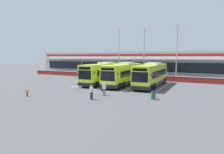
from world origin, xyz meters
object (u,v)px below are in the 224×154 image
object	(u,v)px
litter_bin	(153,95)
lamp_post_east	(177,49)
lamp_post_west	(119,50)
coach_bus_left_centre	(124,74)
pedestrian_with_handbag	(104,89)
coach_bus_centre	(151,75)
pedestrian_child	(27,92)
coach_bus_leftmost	(104,74)
pedestrian_in_dark_coat	(91,92)
lamp_post_centre	(144,50)

from	to	relation	value
litter_bin	lamp_post_east	bearing A→B (deg)	92.18
lamp_post_east	lamp_post_west	bearing A→B (deg)	-173.66
coach_bus_left_centre	pedestrian_with_handbag	distance (m)	9.42
coach_bus_centre	pedestrian_child	world-z (taller)	coach_bus_centre
coach_bus_left_centre	lamp_post_west	world-z (taller)	lamp_post_west
pedestrian_with_handbag	coach_bus_centre	bearing A→B (deg)	72.81
coach_bus_left_centre	litter_bin	bearing A→B (deg)	-49.25
coach_bus_leftmost	coach_bus_centre	xyz separation A→B (m)	(8.43, 0.69, 0.00)
coach_bus_left_centre	lamp_post_east	distance (m)	13.97
litter_bin	coach_bus_centre	bearing A→B (deg)	107.23
coach_bus_left_centre	pedestrian_in_dark_coat	distance (m)	12.05
coach_bus_left_centre	pedestrian_child	xyz separation A→B (m)	(-6.52, -14.06, -1.24)
pedestrian_in_dark_coat	lamp_post_west	bearing A→B (deg)	107.66
pedestrian_child	lamp_post_centre	bearing A→B (deg)	75.92
pedestrian_in_dark_coat	pedestrian_child	size ratio (longest dim) A/B	1.61
coach_bus_leftmost	lamp_post_centre	distance (m)	12.54
pedestrian_with_handbag	pedestrian_child	distance (m)	9.24
pedestrian_in_dark_coat	pedestrian_child	world-z (taller)	pedestrian_in_dark_coat
pedestrian_with_handbag	litter_bin	size ratio (longest dim) A/B	1.74
coach_bus_leftmost	coach_bus_centre	bearing A→B (deg)	4.67
coach_bus_centre	pedestrian_in_dark_coat	xyz separation A→B (m)	(-3.18, -12.71, -0.91)
coach_bus_left_centre	coach_bus_centre	bearing A→B (deg)	9.59
pedestrian_in_dark_coat	lamp_post_centre	size ratio (longest dim) A/B	0.15
pedestrian_with_handbag	lamp_post_west	xyz separation A→B (m)	(-7.09, 19.36, 5.43)
coach_bus_centre	lamp_post_east	size ratio (longest dim) A/B	1.11
pedestrian_in_dark_coat	lamp_post_centre	bearing A→B (deg)	93.72
lamp_post_west	litter_bin	size ratio (longest dim) A/B	11.83
litter_bin	lamp_post_west	bearing A→B (deg)	125.06
coach_bus_left_centre	pedestrian_in_dark_coat	world-z (taller)	coach_bus_left_centre
pedestrian_with_handbag	pedestrian_child	bearing A→B (deg)	-148.78
coach_bus_leftmost	pedestrian_with_handbag	bearing A→B (deg)	-60.32
pedestrian_in_dark_coat	lamp_post_east	xyz separation A→B (m)	(5.30, 23.41, 5.42)
lamp_post_east	coach_bus_centre	bearing A→B (deg)	-101.23
pedestrian_child	lamp_post_east	xyz separation A→B (m)	(13.13, 25.52, 5.75)
pedestrian_in_dark_coat	lamp_post_west	size ratio (longest dim) A/B	0.15
coach_bus_leftmost	lamp_post_centre	xyz separation A→B (m)	(3.75, 11.08, 4.50)
coach_bus_leftmost	pedestrian_child	distance (m)	14.41
coach_bus_left_centre	litter_bin	size ratio (longest dim) A/B	13.11
coach_bus_leftmost	coach_bus_centre	world-z (taller)	same
coach_bus_leftmost	coach_bus_centre	size ratio (longest dim) A/B	1.00
coach_bus_left_centre	lamp_post_centre	bearing A→B (deg)	91.03
coach_bus_centre	pedestrian_with_handbag	bearing A→B (deg)	-107.19
coach_bus_centre	litter_bin	bearing A→B (deg)	-72.77
coach_bus_left_centre	lamp_post_east	bearing A→B (deg)	60.06
pedestrian_with_handbag	lamp_post_centre	distance (m)	21.19
lamp_post_east	litter_bin	size ratio (longest dim) A/B	11.83
pedestrian_with_handbag	lamp_post_west	world-z (taller)	lamp_post_west
lamp_post_centre	pedestrian_in_dark_coat	bearing A→B (deg)	-86.28
pedestrian_with_handbag	lamp_post_centre	xyz separation A→B (m)	(-1.58, 20.42, 5.43)
pedestrian_child	lamp_post_east	world-z (taller)	lamp_post_east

